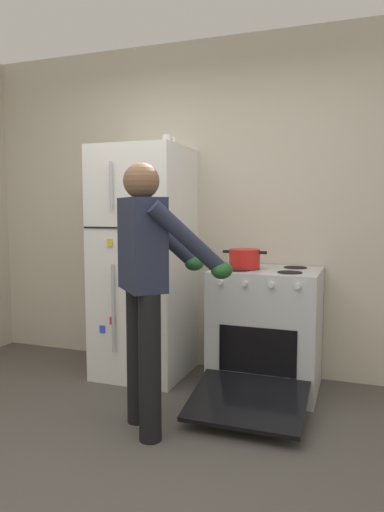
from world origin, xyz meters
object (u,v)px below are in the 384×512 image
(person_cook, at_px, (149,273))
(coffee_mug, at_px, (167,141))
(refrigerator, at_px, (144,262))
(red_pot, at_px, (245,259))
(stove_range, at_px, (266,331))

(person_cook, bearing_deg, coffee_mug, 106.31)
(refrigerator, xyz_separation_m, red_pot, (0.83, -0.05, 0.07))
(red_pot, bearing_deg, coffee_mug, 171.26)
(refrigerator, height_order, coffee_mug, coffee_mug)
(red_pot, bearing_deg, stove_range, 11.42)
(red_pot, bearing_deg, refrigerator, 176.59)
(red_pot, xyz_separation_m, coffee_mug, (-0.65, 0.10, 0.89))
(person_cook, xyz_separation_m, coffee_mug, (-0.28, 0.95, 0.90))
(refrigerator, height_order, red_pot, refrigerator)
(refrigerator, relative_size, red_pot, 5.58)
(refrigerator, xyz_separation_m, coffee_mug, (0.18, 0.05, 0.96))
(stove_range, relative_size, person_cook, 0.75)
(stove_range, relative_size, coffee_mug, 10.76)
(coffee_mug, bearing_deg, refrigerator, -164.60)
(red_pot, height_order, coffee_mug, coffee_mug)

